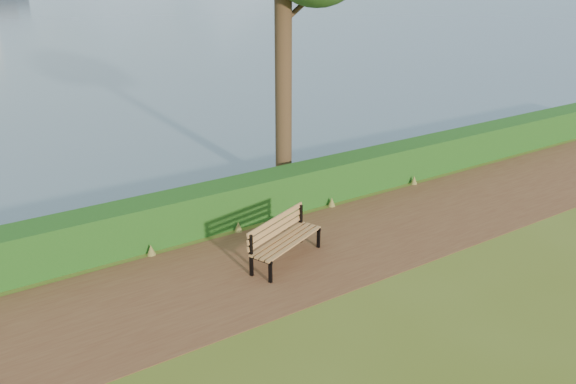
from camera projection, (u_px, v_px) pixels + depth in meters
ground at (329, 255)px, 11.98m from camera, size 140.00×140.00×0.00m
path at (321, 249)px, 12.21m from camera, size 40.00×3.40×0.01m
hedge at (267, 194)px, 13.82m from camera, size 32.00×0.85×1.00m
bench at (283, 236)px, 11.57m from camera, size 1.96×1.23×0.95m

